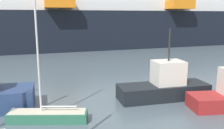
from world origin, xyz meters
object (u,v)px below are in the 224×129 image
object	(u,v)px
sailboat_2	(48,114)
fishing_boat_3	(165,86)
channel_buoy_1	(156,80)
cruise_ship	(107,10)

from	to	relation	value
sailboat_2	fishing_boat_3	world-z (taller)	sailboat_2
channel_buoy_1	cruise_ship	bearing A→B (deg)	82.52
cruise_ship	channel_buoy_1	bearing A→B (deg)	-99.26
fishing_boat_3	cruise_ship	bearing A→B (deg)	83.87
sailboat_2	cruise_ship	bearing A→B (deg)	-94.70
sailboat_2	channel_buoy_1	xyz separation A→B (m)	(10.75, 6.09, -0.08)
channel_buoy_1	cruise_ship	xyz separation A→B (m)	(4.37, 33.34, 7.49)
channel_buoy_1	sailboat_2	bearing A→B (deg)	-150.48
cruise_ship	fishing_boat_3	bearing A→B (deg)	-100.48
fishing_boat_3	channel_buoy_1	bearing A→B (deg)	74.62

